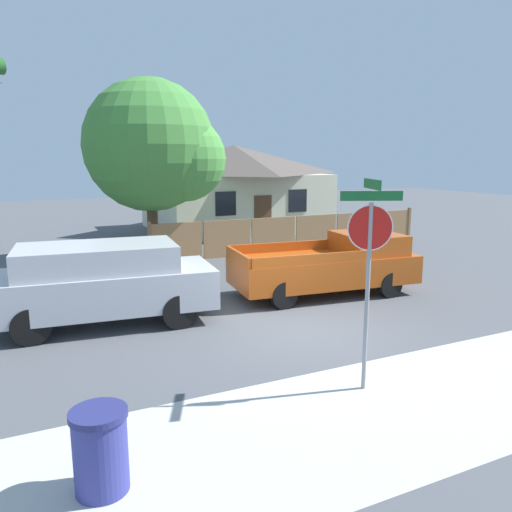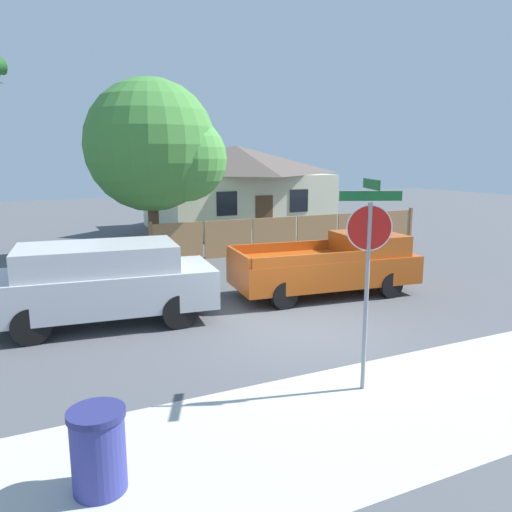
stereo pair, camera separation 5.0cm
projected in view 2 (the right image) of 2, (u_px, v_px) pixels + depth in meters
ground_plane at (304, 330)px, 11.00m from camera, size 80.00×80.00×0.00m
sidewalk_strip at (421, 401)px, 7.80m from camera, size 36.00×3.20×0.01m
wooden_fence at (296, 234)px, 20.26m from camera, size 12.04×0.12×1.53m
house at (236, 186)px, 26.47m from camera, size 9.09×7.38×4.39m
oak_tree at (158, 149)px, 18.27m from camera, size 5.07×4.83×6.60m
red_suv at (103, 281)px, 11.27m from camera, size 5.06×2.48×1.84m
orange_pickup at (331, 265)px, 13.84m from camera, size 5.22×2.53×1.65m
stop_sign at (368, 249)px, 7.78m from camera, size 0.91×0.82×3.42m
trash_bin at (98, 450)px, 5.63m from camera, size 0.65×0.65×0.99m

